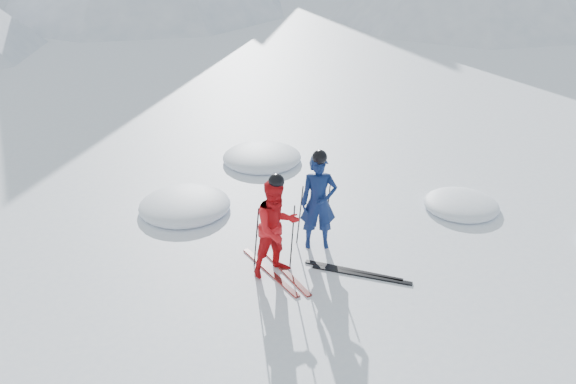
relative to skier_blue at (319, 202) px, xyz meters
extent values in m
plane|color=white|center=(1.31, -0.39, -0.89)|extent=(160.00, 160.00, 0.00)
imported|color=#0D1E50|center=(0.00, 0.00, 0.00)|extent=(0.71, 0.53, 1.77)
imported|color=red|center=(-0.90, -0.67, -0.03)|extent=(1.00, 0.88, 1.72)
cylinder|color=black|center=(-0.30, 0.15, -0.30)|extent=(0.12, 0.08, 1.18)
cylinder|color=black|center=(0.25, 0.25, -0.30)|extent=(0.12, 0.07, 1.18)
cylinder|color=black|center=(-1.20, -0.42, -0.31)|extent=(0.12, 0.09, 1.14)
cylinder|color=black|center=(-0.60, -0.52, -0.31)|extent=(0.12, 0.08, 1.15)
cube|color=black|center=(-1.02, -0.67, -0.87)|extent=(0.67, 1.63, 0.03)
cube|color=black|center=(-0.78, -0.67, -0.87)|extent=(0.56, 1.66, 0.03)
cube|color=black|center=(0.36, -0.95, -0.87)|extent=(1.47, 1.00, 0.03)
cube|color=black|center=(0.46, -1.10, -0.87)|extent=(1.50, 0.96, 0.03)
ellipsoid|color=white|center=(-2.25, 1.97, -0.89)|extent=(1.86, 1.86, 0.41)
ellipsoid|color=white|center=(3.25, 0.76, -0.89)|extent=(1.52, 1.52, 0.33)
ellipsoid|color=white|center=(-0.26, 4.05, -0.89)|extent=(1.88, 1.88, 0.41)
camera|label=1|loc=(-2.67, -9.15, 4.94)|focal=38.00mm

